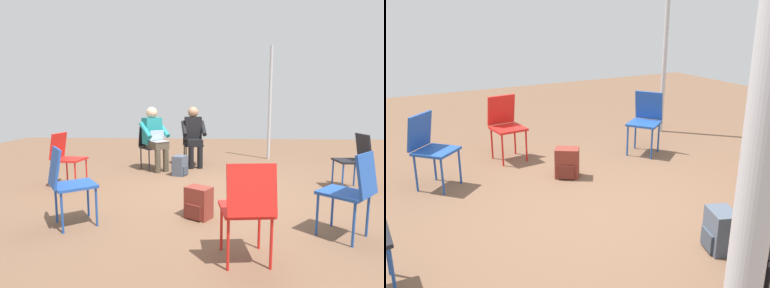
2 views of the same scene
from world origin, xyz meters
TOP-DOWN VIEW (x-y plane):
  - ground_plane at (0.00, 0.00)m, footprint 14.00×14.00m
  - chair_southeast at (1.17, -1.65)m, footprint 0.58×0.59m
  - chair_west at (-2.21, -0.34)m, footprint 0.44×0.41m
  - chair_northeast at (1.49, 1.26)m, footprint 0.58×0.57m
  - chair_east at (2.24, -0.24)m, footprint 0.47×0.44m
  - chair_south at (0.34, -2.10)m, footprint 0.47×0.50m
  - chair_northwest at (-1.35, 1.42)m, footprint 0.58×0.58m
  - chair_north at (-0.30, 1.93)m, footprint 0.44×0.47m
  - person_with_laptop at (1.06, -1.52)m, footprint 0.63×0.64m
  - person_in_black at (0.31, -1.94)m, footprint 0.56×0.56m
  - backpack_near_laptop_user at (0.12, 0.96)m, footprint 0.34×0.32m
  - backpack_by_empty_chair at (0.52, -1.09)m, footprint 0.30×0.33m
  - tent_pole_far at (-1.42, -2.87)m, footprint 0.07×0.07m

SIDE VIEW (x-z plane):
  - ground_plane at x=0.00m, z-range 0.00..0.00m
  - backpack_near_laptop_user at x=0.12m, z-range -0.02..0.34m
  - backpack_by_empty_chair at x=0.52m, z-range -0.02..0.34m
  - chair_southeast at x=1.17m, z-range 0.07..0.92m
  - chair_west at x=-2.21m, z-range 0.07..0.92m
  - chair_northeast at x=1.49m, z-range 0.07..0.92m
  - chair_east at x=2.24m, z-range 0.07..0.92m
  - chair_south at x=0.34m, z-range 0.07..0.92m
  - chair_northwest at x=-1.35m, z-range 0.07..0.92m
  - chair_north at x=-0.30m, z-range 0.07..0.92m
  - person_with_laptop at x=1.06m, z-range 0.07..1.31m
  - person_in_black at x=0.31m, z-range 0.07..1.31m
  - tent_pole_far at x=-1.42m, z-range 0.00..2.62m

